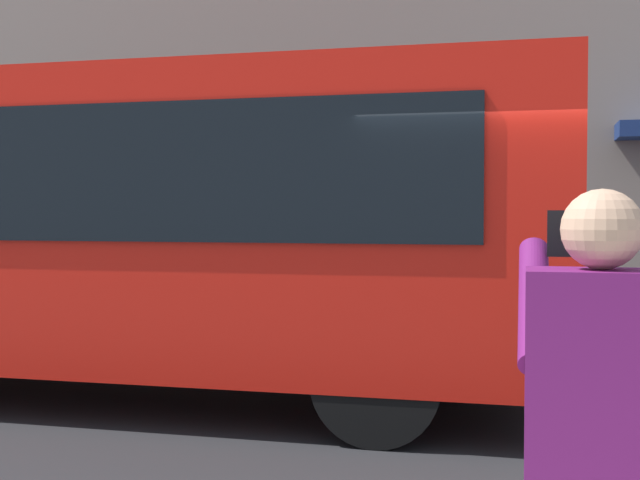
# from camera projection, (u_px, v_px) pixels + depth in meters

# --- Properties ---
(ground_plane) EXTENTS (60.00, 60.00, 0.00)m
(ground_plane) POSITION_uv_depth(u_px,v_px,m) (526.00, 424.00, 6.98)
(ground_plane) COLOR #232326
(red_bus) EXTENTS (9.05, 2.54, 3.08)m
(red_bus) POSITION_uv_depth(u_px,v_px,m) (90.00, 222.00, 8.06)
(red_bus) COLOR red
(red_bus) RESTS_ON ground_plane
(pedestrian_photographer) EXTENTS (0.53, 0.52, 1.70)m
(pedestrian_photographer) POSITION_uv_depth(u_px,v_px,m) (601.00, 448.00, 2.27)
(pedestrian_photographer) COLOR #1E2347
(pedestrian_photographer) RESTS_ON sidewalk_curb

